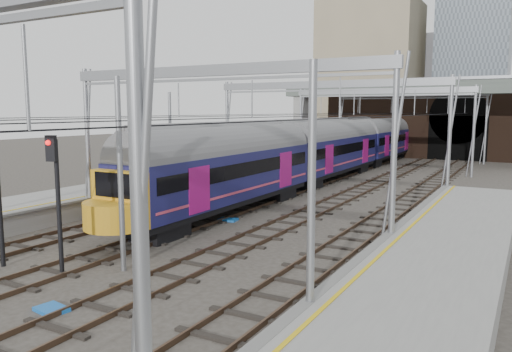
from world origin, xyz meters
The scene contains 11 objects.
ground centered at (0.00, 0.00, 0.00)m, with size 160.00×160.00×0.00m, color #38332D.
tracks centered at (0.00, 15.00, 0.02)m, with size 14.40×80.00×0.22m.
overhead_line centered at (0.00, 21.49, 6.57)m, with size 16.80×80.00×8.00m.
retaining_wall centered at (1.40, 51.93, 4.33)m, with size 28.00×2.75×9.00m.
overbridge centered at (0.00, 46.00, 7.27)m, with size 28.00×3.00×9.25m.
city_skyline centered at (2.73, 70.48, 17.09)m, with size 37.50×27.50×60.00m.
train_main centered at (-2.00, 37.14, 2.54)m, with size 2.89×66.87×4.95m.
train_second centered at (-6.00, 34.02, 2.59)m, with size 2.97×51.52×5.06m.
signal_near_centre centered at (-1.67, 0.58, 3.12)m, with size 0.39×0.47×4.97m.
equip_cover_b centered at (-1.09, 10.87, 0.06)m, with size 0.95×0.67×0.11m, color #175BB0.
equip_cover_c centered at (0.84, -1.81, 0.06)m, with size 0.96×0.68×0.11m, color #175BB0.
Camera 1 is at (12.82, -11.03, 5.81)m, focal length 35.00 mm.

